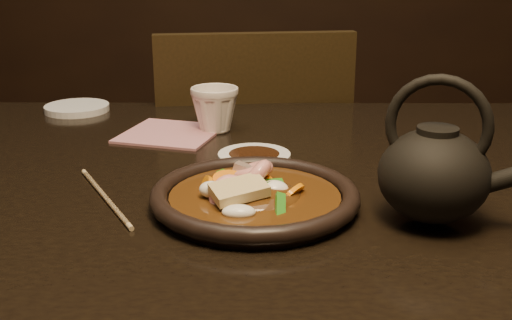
{
  "coord_description": "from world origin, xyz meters",
  "views": [
    {
      "loc": [
        0.18,
        -0.8,
        1.05
      ],
      "look_at": [
        0.17,
        -0.06,
        0.8
      ],
      "focal_mm": 45.0,
      "sensor_mm": 36.0,
      "label": 1
    }
  ],
  "objects_px": {
    "chair": "(249,202)",
    "tea_cup": "(215,108)",
    "teapot": "(435,170)",
    "table": "(133,233)",
    "plate": "(255,197)"
  },
  "relations": [
    {
      "from": "chair",
      "to": "tea_cup",
      "type": "relative_size",
      "value": 10.94
    },
    {
      "from": "chair",
      "to": "teapot",
      "type": "relative_size",
      "value": 5.32
    },
    {
      "from": "teapot",
      "to": "tea_cup",
      "type": "bearing_deg",
      "value": 146.09
    },
    {
      "from": "chair",
      "to": "tea_cup",
      "type": "height_order",
      "value": "chair"
    },
    {
      "from": "table",
      "to": "plate",
      "type": "xyz_separation_m",
      "value": [
        0.17,
        -0.09,
        0.09
      ]
    },
    {
      "from": "table",
      "to": "teapot",
      "type": "xyz_separation_m",
      "value": [
        0.37,
        -0.13,
        0.14
      ]
    },
    {
      "from": "tea_cup",
      "to": "teapot",
      "type": "relative_size",
      "value": 0.49
    },
    {
      "from": "plate",
      "to": "table",
      "type": "bearing_deg",
      "value": 151.88
    },
    {
      "from": "chair",
      "to": "plate",
      "type": "distance_m",
      "value": 0.72
    },
    {
      "from": "chair",
      "to": "teapot",
      "type": "height_order",
      "value": "teapot"
    },
    {
      "from": "table",
      "to": "tea_cup",
      "type": "xyz_separation_m",
      "value": [
        0.1,
        0.24,
        0.12
      ]
    },
    {
      "from": "plate",
      "to": "teapot",
      "type": "xyz_separation_m",
      "value": [
        0.2,
        -0.04,
        0.05
      ]
    },
    {
      "from": "plate",
      "to": "teapot",
      "type": "height_order",
      "value": "teapot"
    },
    {
      "from": "plate",
      "to": "tea_cup",
      "type": "distance_m",
      "value": 0.34
    },
    {
      "from": "tea_cup",
      "to": "teapot",
      "type": "height_order",
      "value": "teapot"
    }
  ]
}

